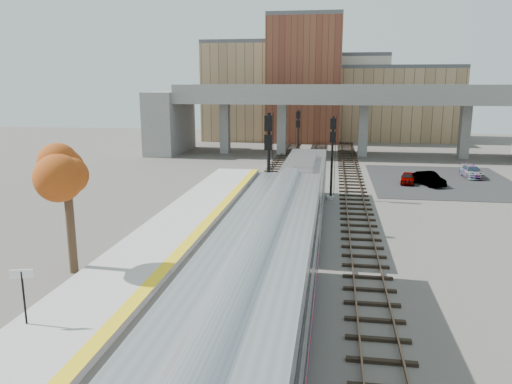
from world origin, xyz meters
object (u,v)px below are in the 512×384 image
(coach, at_px, (251,341))
(tree, at_px, (67,176))
(signal_mast_far, at_px, (298,139))
(signal_mast_mid, at_px, (332,159))
(signal_mast_near, at_px, (268,171))
(car_a, at_px, (408,178))
(car_c, at_px, (472,172))
(locomotive, at_px, (303,189))
(car_b, at_px, (429,179))

(coach, height_order, tree, tree)
(signal_mast_far, bearing_deg, signal_mast_mid, -76.76)
(signal_mast_near, bearing_deg, car_a, 56.84)
(signal_mast_near, bearing_deg, car_c, 49.85)
(signal_mast_mid, relative_size, car_a, 2.16)
(coach, bearing_deg, signal_mast_near, 96.05)
(signal_mast_far, height_order, tree, tree)
(car_a, bearing_deg, signal_mast_mid, -123.98)
(signal_mast_near, distance_m, car_a, 21.31)
(signal_mast_far, distance_m, car_a, 15.18)
(locomotive, height_order, signal_mast_mid, signal_mast_mid)
(tree, distance_m, car_b, 34.82)
(signal_mast_far, relative_size, car_b, 1.67)
(signal_mast_mid, distance_m, car_c, 19.21)
(coach, distance_m, signal_mast_far, 47.02)
(car_c, bearing_deg, locomotive, -132.97)
(signal_mast_far, bearing_deg, car_c, -15.43)
(tree, bearing_deg, car_c, 48.50)
(signal_mast_near, distance_m, tree, 12.96)
(signal_mast_near, relative_size, car_a, 2.41)
(car_b, xyz_separation_m, car_c, (5.19, 4.99, -0.04))
(signal_mast_near, xyz_separation_m, car_b, (13.40, 17.04, -3.34))
(coach, xyz_separation_m, car_b, (11.30, 36.85, -2.11))
(coach, xyz_separation_m, car_a, (9.41, 37.41, -2.20))
(signal_mast_mid, xyz_separation_m, car_a, (7.41, 7.87, -2.89))
(signal_mast_near, bearing_deg, locomotive, 53.15)
(coach, relative_size, car_c, 5.97)
(coach, height_order, car_b, coach)
(coach, height_order, signal_mast_far, signal_mast_far)
(car_b, bearing_deg, car_a, 140.00)
(signal_mast_mid, height_order, signal_mast_far, signal_mast_mid)
(signal_mast_far, xyz_separation_m, car_a, (11.51, -9.56, -2.58))
(signal_mast_near, distance_m, signal_mast_mid, 10.58)
(locomotive, distance_m, car_c, 25.39)
(tree, height_order, car_b, tree)
(car_c, bearing_deg, signal_mast_near, -132.51)
(locomotive, distance_m, signal_mast_mid, 7.32)
(signal_mast_near, bearing_deg, signal_mast_mid, 67.18)
(car_c, bearing_deg, tree, -133.86)
(locomotive, height_order, car_b, locomotive)
(signal_mast_mid, relative_size, car_b, 1.78)
(locomotive, distance_m, car_b, 18.25)
(coach, height_order, car_c, coach)
(car_a, xyz_separation_m, car_c, (7.08, 4.43, 0.05))
(coach, distance_m, tree, 15.56)
(locomotive, bearing_deg, car_a, 57.57)
(car_b, bearing_deg, signal_mast_near, -151.50)
(coach, bearing_deg, locomotive, 90.00)
(signal_mast_near, height_order, signal_mast_far, signal_mast_near)
(tree, height_order, car_c, tree)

